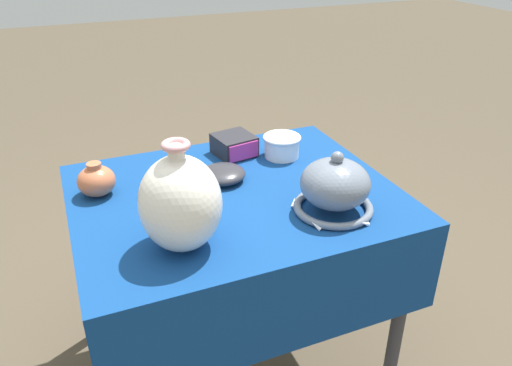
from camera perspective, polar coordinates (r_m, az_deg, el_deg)
name	(u,v)px	position (r m, az deg, el deg)	size (l,w,h in m)	color
ground_plane	(238,355)	(1.96, -2.06, -19.05)	(14.00, 14.00, 0.00)	#4C4233
display_table	(237,217)	(1.55, -2.19, -3.88)	(0.97, 0.79, 0.69)	#38383D
vase_tall_bulbous	(180,203)	(1.23, -8.63, -2.28)	(0.20, 0.20, 0.29)	white
vase_dome_bell	(335,188)	(1.41, 8.99, -0.53)	(0.23, 0.24, 0.19)	slate
mosaic_tile_box	(234,145)	(1.75, -2.49, 4.35)	(0.15, 0.15, 0.07)	#232328
cup_wide_porcelain	(282,145)	(1.73, 2.97, 4.32)	(0.13, 0.13, 0.08)	white
bowl_shallow_charcoal	(223,174)	(1.58, -3.80, 1.04)	(0.14, 0.14, 0.05)	#2D2D33
cup_wide_celadon	(171,183)	(1.49, -9.66, 0.00)	(0.10, 0.10, 0.09)	#A8CCB7
jar_round_terracotta	(96,181)	(1.56, -17.78, 0.26)	(0.11, 0.11, 0.10)	#BC6642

